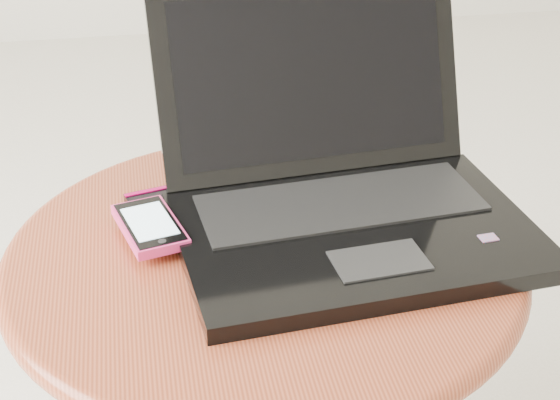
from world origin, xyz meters
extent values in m
cylinder|color=maroon|center=(0.09, -0.07, 0.43)|extent=(0.53, 0.53, 0.03)
torus|color=maroon|center=(0.09, -0.07, 0.43)|extent=(0.56, 0.56, 0.03)
cube|color=black|center=(0.19, -0.08, 0.45)|extent=(0.40, 0.29, 0.02)
cube|color=black|center=(0.19, -0.03, 0.46)|extent=(0.32, 0.14, 0.00)
cube|color=black|center=(0.20, -0.15, 0.46)|extent=(0.10, 0.07, 0.00)
cube|color=red|center=(0.32, -0.12, 0.46)|extent=(0.02, 0.02, 0.00)
cube|color=black|center=(0.17, 0.09, 0.57)|extent=(0.37, 0.12, 0.22)
cube|color=black|center=(0.18, 0.09, 0.57)|extent=(0.33, 0.10, 0.18)
cube|color=black|center=(-0.01, 0.00, 0.45)|extent=(0.09, 0.14, 0.01)
cube|color=#A70144|center=(-0.02, 0.06, 0.46)|extent=(0.06, 0.02, 0.00)
cube|color=#DE2E71|center=(-0.03, -0.03, 0.46)|extent=(0.08, 0.12, 0.01)
cube|color=black|center=(-0.03, -0.03, 0.47)|extent=(0.08, 0.11, 0.00)
cube|color=#C5E7F6|center=(-0.03, -0.03, 0.47)|extent=(0.06, 0.08, 0.00)
cylinder|color=black|center=(-0.01, -0.08, 0.47)|extent=(0.01, 0.01, 0.00)
camera|label=1|loc=(-0.03, -0.84, 0.94)|focal=55.61mm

